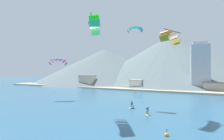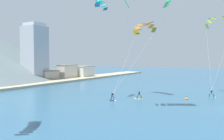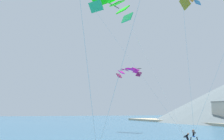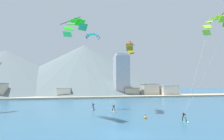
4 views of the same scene
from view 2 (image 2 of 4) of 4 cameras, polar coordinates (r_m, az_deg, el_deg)
The scene contains 12 objects.
kitesurfer_near_lead at distance 42.34m, azimuth 0.30°, elevation -7.40°, with size 0.98×1.77×1.73m.
kitesurfer_near_trail at distance 50.49m, azimuth 24.79°, elevation -6.00°, with size 0.77×1.78×1.73m.
kitesurfer_mid_center at distance 44.61m, azimuth 6.80°, elevation -6.93°, with size 1.13×1.74×1.71m.
parafoil_kite_near_lead at distance 48.48m, azimuth 8.38°, elevation 10.96°, with size 9.98×6.12×14.59m.
parafoil_kite_near_trail at distance 56.60m, azimuth 26.14°, elevation 11.37°, with size 7.11×5.84×16.47m.
parafoil_kite_distant_low_drift at distance 44.60m, azimuth -2.92°, elevation 16.79°, with size 3.83×1.54×1.47m.
race_marker_buoy at distance 46.14m, azimuth 18.85°, elevation -7.15°, with size 0.56×0.56×1.02m.
shoreline_strip at distance 67.83m, azimuth -26.24°, elevation -4.04°, with size 180.00×10.00×0.70m, color tan.
shore_building_quay_east at distance 97.31m, azimuth -7.35°, elevation -0.52°, with size 8.76×5.84×5.31m.
shore_building_quay_west at distance 84.38m, azimuth -16.19°, elevation -1.49°, with size 7.50×4.21×4.06m.
shore_building_old_town at distance 91.27m, azimuth -11.57°, elevation -0.50°, with size 8.35×4.39×6.10m.
highrise_tower at distance 83.11m, azimuth -19.50°, elevation 4.13°, with size 7.00×7.00×21.08m.
Camera 2 is at (-38.21, 0.60, 7.81)m, focal length 35.00 mm.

